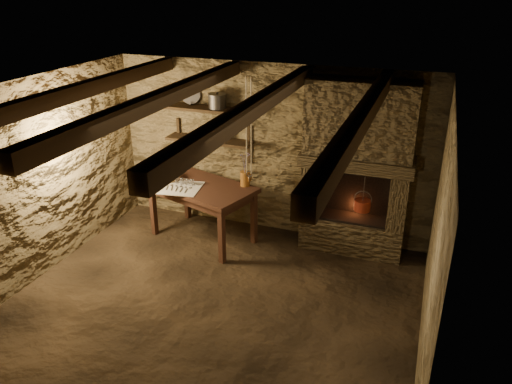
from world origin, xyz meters
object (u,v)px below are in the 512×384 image
(stoneware_jug, at_px, (245,172))
(wooden_bowl, at_px, (168,177))
(iron_stockpot, at_px, (217,102))
(red_pot, at_px, (363,204))
(work_table, at_px, (203,210))

(stoneware_jug, xyz_separation_m, wooden_bowl, (-1.09, -0.16, -0.16))
(wooden_bowl, bearing_deg, iron_stockpot, 38.28)
(red_pot, bearing_deg, work_table, -170.36)
(stoneware_jug, height_order, wooden_bowl, stoneware_jug)
(iron_stockpot, bearing_deg, wooden_bowl, -141.72)
(work_table, xyz_separation_m, red_pot, (2.13, 0.36, 0.26))
(wooden_bowl, bearing_deg, stoneware_jug, 8.53)
(wooden_bowl, relative_size, iron_stockpot, 1.47)
(stoneware_jug, xyz_separation_m, iron_stockpot, (-0.51, 0.29, 0.85))
(stoneware_jug, relative_size, wooden_bowl, 1.32)
(iron_stockpot, xyz_separation_m, red_pot, (2.08, -0.12, -1.16))
(wooden_bowl, distance_m, red_pot, 2.68)
(iron_stockpot, height_order, red_pot, iron_stockpot)
(work_table, bearing_deg, stoneware_jug, 35.79)
(work_table, height_order, stoneware_jug, stoneware_jug)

